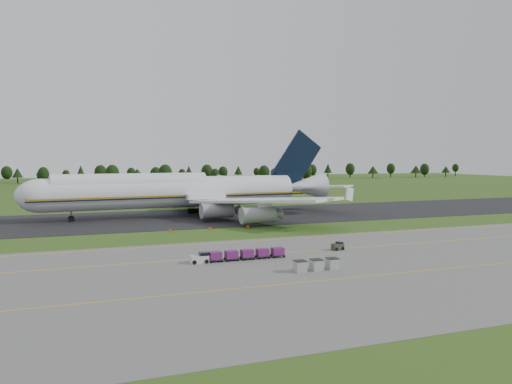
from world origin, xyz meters
name	(u,v)px	position (x,y,z in m)	size (l,w,h in m)	color
ground	(232,234)	(0.00, 0.00, 0.00)	(600.00, 600.00, 0.00)	#2F4F17
apron	(308,270)	(0.00, -34.00, 0.03)	(300.00, 52.00, 0.06)	#61615D
taxiway	(198,217)	(0.00, 28.00, 0.04)	(300.00, 40.00, 0.08)	black
apron_markings	(287,259)	(0.00, -26.98, 0.06)	(300.00, 30.20, 0.01)	gold
tree_line	(97,173)	(-15.02, 219.95, 5.85)	(524.43, 21.88, 11.73)	black
aircraft	(181,191)	(-3.49, 31.77, 6.50)	(81.02, 78.96, 22.78)	silver
baggage_train	(237,255)	(-7.03, -24.98, 0.84)	(14.27, 1.51, 1.46)	silver
utility_cart	(338,247)	(10.77, -22.90, 0.56)	(2.03, 1.41, 1.03)	#2F3625
uld_row	(316,265)	(0.77, -34.90, 0.81)	(6.31, 1.51, 1.50)	#9D9D9D
edge_markers	(210,229)	(-2.78, 6.00, 0.27)	(17.11, 0.30, 0.60)	#E24407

